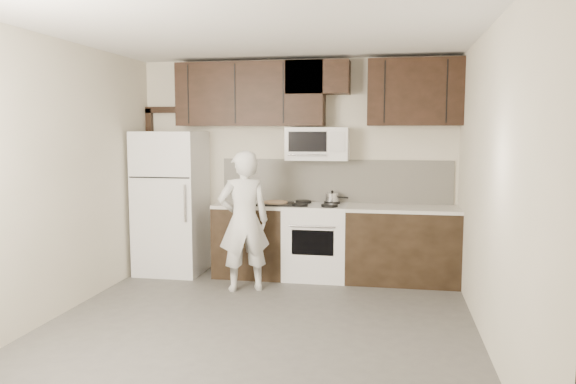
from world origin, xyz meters
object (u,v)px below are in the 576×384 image
(refrigerator, at_px, (171,203))
(person, at_px, (244,221))
(stove, at_px, (316,241))
(microwave, at_px, (318,144))

(refrigerator, xyz_separation_m, person, (1.12, -0.63, -0.10))
(stove, relative_size, microwave, 1.24)
(stove, xyz_separation_m, person, (-0.73, -0.68, 0.34))
(refrigerator, bearing_deg, person, -29.34)
(microwave, bearing_deg, person, -132.56)
(stove, height_order, microwave, microwave)
(stove, xyz_separation_m, microwave, (-0.00, 0.12, 1.19))
(stove, height_order, person, person)
(refrigerator, distance_m, person, 1.29)
(microwave, relative_size, refrigerator, 0.42)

